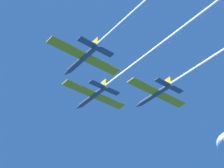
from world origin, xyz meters
TOP-DOWN VIEW (x-y plane):
  - jet_lead at (-0.62, -12.80)m, footprint 17.67×48.26m
  - jet_left_wing at (-11.15, -24.50)m, footprint 17.67×50.18m
  - jet_right_wing at (10.88, -23.94)m, footprint 17.67×49.73m

SIDE VIEW (x-z plane):
  - jet_left_wing at x=-11.15m, z-range -1.39..1.53m
  - jet_right_wing at x=10.88m, z-range -1.19..1.73m
  - jet_lead at x=-0.62m, z-range -1.02..1.91m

